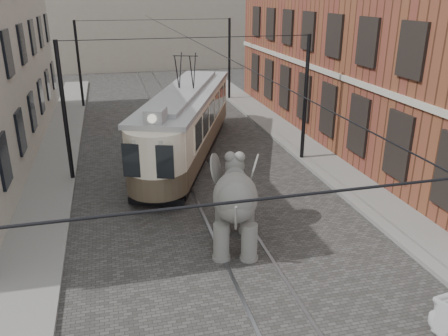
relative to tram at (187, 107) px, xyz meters
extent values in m
plane|color=#42403D|center=(0.09, -8.13, -2.49)|extent=(120.00, 120.00, 0.00)
cube|color=slate|center=(6.09, -8.13, -2.42)|extent=(2.00, 60.00, 0.15)
cube|color=slate|center=(-6.41, -8.13, -2.42)|extent=(2.00, 60.00, 0.15)
cube|color=brown|center=(11.09, 0.87, 3.51)|extent=(8.00, 26.00, 12.00)
cube|color=gray|center=(0.09, 31.87, 4.51)|extent=(28.00, 10.00, 14.00)
camera|label=1|loc=(-3.61, -21.75, 5.24)|focal=36.64mm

